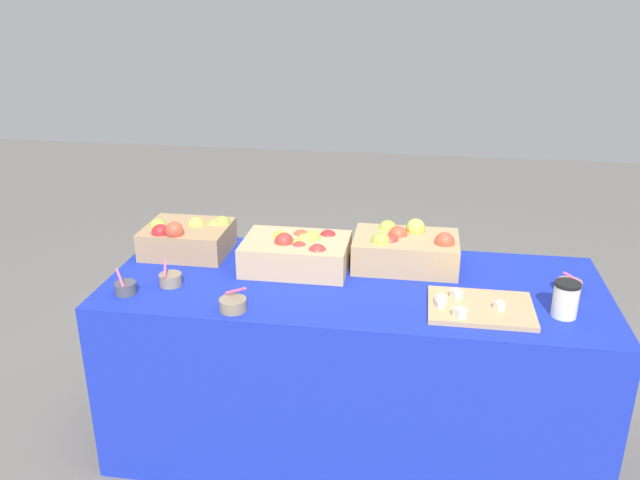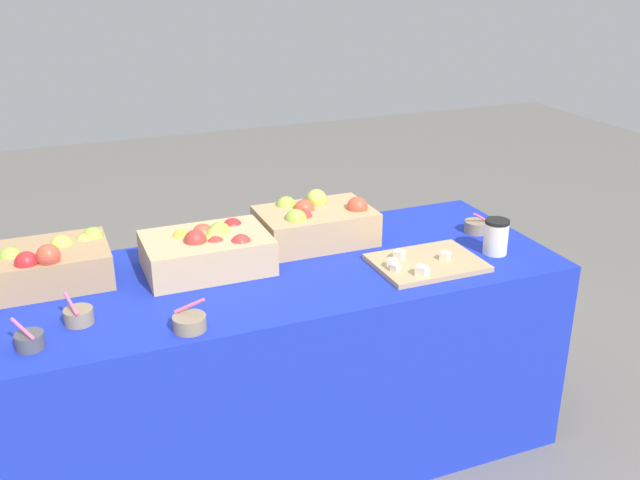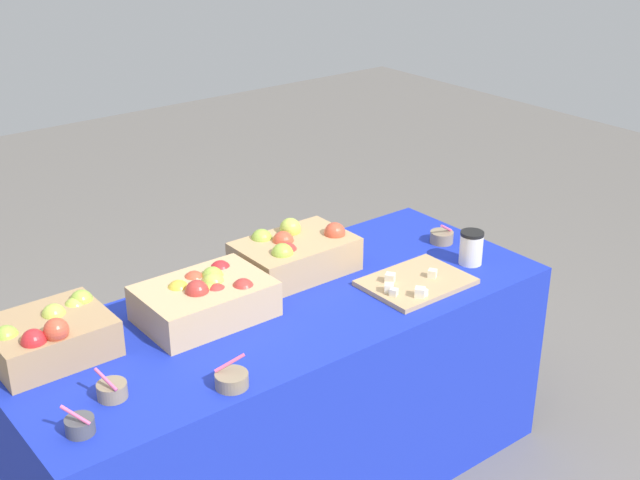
{
  "view_description": "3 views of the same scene",
  "coord_description": "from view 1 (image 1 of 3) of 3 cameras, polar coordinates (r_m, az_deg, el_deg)",
  "views": [
    {
      "loc": [
        0.22,
        -2.27,
        1.81
      ],
      "look_at": [
        -0.13,
        -0.05,
        0.92
      ],
      "focal_mm": 36.65,
      "sensor_mm": 36.0,
      "label": 1
    },
    {
      "loc": [
        -0.74,
        -2.12,
        1.76
      ],
      "look_at": [
        0.15,
        0.03,
        0.81
      ],
      "focal_mm": 40.37,
      "sensor_mm": 36.0,
      "label": 2
    },
    {
      "loc": [
        -1.45,
        -2.05,
        2.1
      ],
      "look_at": [
        0.12,
        -0.05,
        0.96
      ],
      "focal_mm": 47.46,
      "sensor_mm": 36.0,
      "label": 3
    }
  ],
  "objects": [
    {
      "name": "cutting_board_front",
      "position": [
        2.37,
        13.71,
        -5.75
      ],
      "size": [
        0.37,
        0.27,
        0.05
      ],
      "color": "tan",
      "rests_on": "table"
    },
    {
      "name": "sample_bowl_extra",
      "position": [
        2.32,
        -7.61,
        -5.58
      ],
      "size": [
        0.1,
        0.1,
        0.09
      ],
      "color": "gray",
      "rests_on": "table"
    },
    {
      "name": "sample_bowl_far",
      "position": [
        2.6,
        20.92,
        -3.78
      ],
      "size": [
        0.09,
        0.09,
        0.09
      ],
      "color": "gray",
      "rests_on": "table"
    },
    {
      "name": "table",
      "position": [
        2.7,
        2.85,
        -10.75
      ],
      "size": [
        1.9,
        0.76,
        0.74
      ],
      "primitive_type": "cube",
      "color": "#192DB7",
      "rests_on": "ground_plane"
    },
    {
      "name": "apple_crate_right",
      "position": [
        2.65,
        7.44,
        -0.79
      ],
      "size": [
        0.42,
        0.27,
        0.18
      ],
      "color": "tan",
      "rests_on": "table"
    },
    {
      "name": "sample_bowl_mid",
      "position": [
        2.52,
        -16.63,
        -4.02
      ],
      "size": [
        0.08,
        0.08,
        0.09
      ],
      "color": "#4C4C51",
      "rests_on": "table"
    },
    {
      "name": "ground_plane",
      "position": [
        2.91,
        2.71,
        -16.91
      ],
      "size": [
        10.0,
        10.0,
        0.0
      ],
      "primitive_type": "plane",
      "color": "slate"
    },
    {
      "name": "sample_bowl_near",
      "position": [
        2.54,
        -12.93,
        -3.36
      ],
      "size": [
        0.08,
        0.09,
        0.09
      ],
      "color": "gray",
      "rests_on": "table"
    },
    {
      "name": "coffee_cup",
      "position": [
        2.39,
        20.66,
        -4.87
      ],
      "size": [
        0.09,
        0.09,
        0.13
      ],
      "color": "silver",
      "rests_on": "table"
    },
    {
      "name": "apple_crate_left",
      "position": [
        2.81,
        -11.46,
        0.24
      ],
      "size": [
        0.35,
        0.29,
        0.17
      ],
      "color": "tan",
      "rests_on": "table"
    },
    {
      "name": "apple_crate_middle",
      "position": [
        2.61,
        -1.97,
        -1.04
      ],
      "size": [
        0.42,
        0.29,
        0.16
      ],
      "color": "tan",
      "rests_on": "table"
    }
  ]
}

